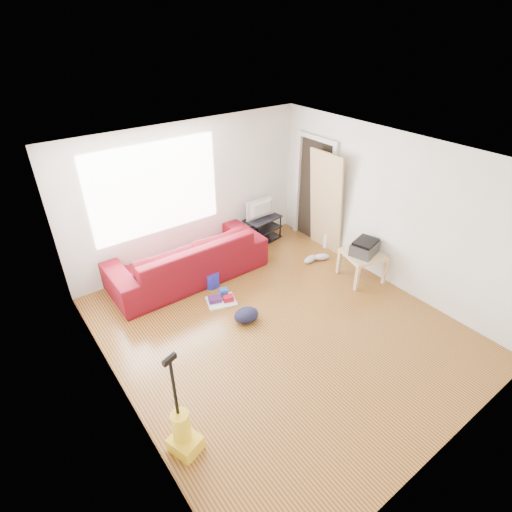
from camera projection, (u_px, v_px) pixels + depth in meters
room at (279, 249)px, 5.34m from camera, size 4.51×5.01×2.51m
sofa at (190, 277)px, 6.98m from camera, size 2.67×1.05×0.78m
tv_stand at (262, 229)px, 7.95m from camera, size 0.78×0.52×0.50m
tv at (263, 209)px, 7.72m from camera, size 0.66×0.09×0.38m
side_table at (363, 257)px, 6.73m from camera, size 0.75×0.75×0.50m
printer at (365, 247)px, 6.63m from camera, size 0.54×0.46×0.24m
bucket at (212, 285)px, 6.76m from camera, size 0.27×0.27×0.27m
toilet_paper at (210, 275)px, 6.68m from camera, size 0.13×0.13×0.12m
cleaning_tray at (221, 299)px, 6.36m from camera, size 0.53×0.48×0.16m
backpack at (246, 320)px, 6.00m from camera, size 0.41×0.35×0.21m
sneakers at (316, 258)px, 7.39m from camera, size 0.55×0.28×0.12m
vacuum at (183, 433)px, 4.14m from camera, size 0.35×0.38×1.29m
door_panel at (321, 248)px, 7.82m from camera, size 0.24×0.77×1.92m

